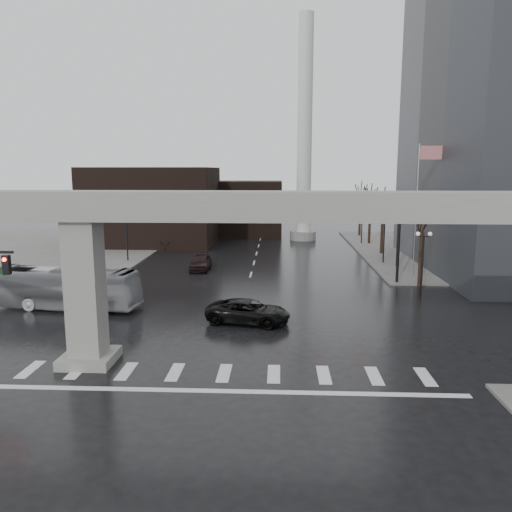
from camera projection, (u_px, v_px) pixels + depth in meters
The scene contains 23 objects.
ground at pixel (226, 365), 25.10m from camera, with size 160.00×160.00×0.00m, color black.
sidewalk_ne at pixel (475, 252), 59.35m from camera, with size 28.00×36.00×0.15m, color slate.
sidewalk_nw at pixel (48, 249), 61.69m from camera, with size 28.00×36.00×0.15m, color slate.
elevated_guideway at pixel (251, 230), 23.87m from camera, with size 48.00×2.60×8.70m.
building_far_left at pixel (154, 206), 66.22m from camera, with size 16.00×14.00×10.00m, color black.
building_far_mid at pixel (249, 208), 75.69m from camera, with size 10.00×10.00×8.00m, color black.
smokestack at pixel (304, 143), 67.83m from camera, with size 3.60×3.60×30.00m.
signal_mast_arm at pixel (354, 216), 42.21m from camera, with size 12.12×0.43×8.00m.
flagpole_assembly at pixel (420, 194), 44.78m from camera, with size 2.06×0.12×12.00m.
lamp_right_0 at pixel (423, 253), 37.68m from camera, with size 1.22×0.32×5.11m.
lamp_right_1 at pixel (384, 231), 51.46m from camera, with size 1.22×0.32×5.11m.
lamp_right_2 at pixel (362, 218), 65.24m from camera, with size 1.22×0.32×5.11m.
lamp_left_0 at pixel (73, 251), 38.90m from camera, with size 1.22×0.32×5.11m.
lamp_left_1 at pixel (127, 229), 52.68m from camera, with size 1.22×0.32×5.11m.
lamp_left_2 at pixel (158, 217), 66.46m from camera, with size 1.22×0.32×5.11m.
tree_right_0 at pixel (421, 254), 41.71m from camera, with size 1.09×1.58×7.50m.
tree_right_1 at pixel (399, 240), 49.57m from camera, with size 1.09×1.61×7.67m.
tree_right_2 at pixel (382, 229), 57.43m from camera, with size 1.10×1.63×7.85m.
tree_right_3 at pixel (370, 222), 65.30m from camera, with size 1.11×1.66×8.02m.
tree_right_4 at pixel (360, 216), 73.16m from camera, with size 1.12×1.69×8.19m.
pickup_truck at pixel (248, 312), 31.90m from camera, with size 2.47×5.36×1.49m, color black.
city_bus at pixel (64, 288), 35.12m from camera, with size 2.51×10.72×2.99m, color #A1A1A6.
far_car at pixel (201, 262), 48.88m from camera, with size 1.79×4.45×1.52m, color black.
Camera 1 is at (2.58, -23.70, 9.71)m, focal length 35.00 mm.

